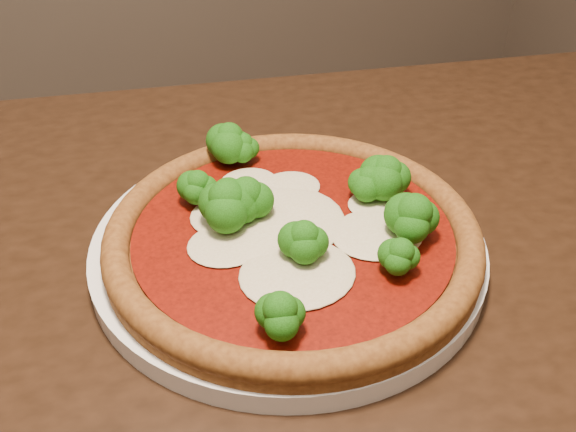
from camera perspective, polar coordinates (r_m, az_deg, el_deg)
name	(u,v)px	position (r m, az deg, el deg)	size (l,w,h in m)	color
dining_table	(233,422)	(0.54, -4.95, -17.79)	(1.39, 1.10, 0.75)	black
plate	(288,246)	(0.54, 0.00, -2.66)	(0.33, 0.33, 0.02)	white
pizza	(292,228)	(0.52, 0.36, -1.03)	(0.30, 0.30, 0.06)	brown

